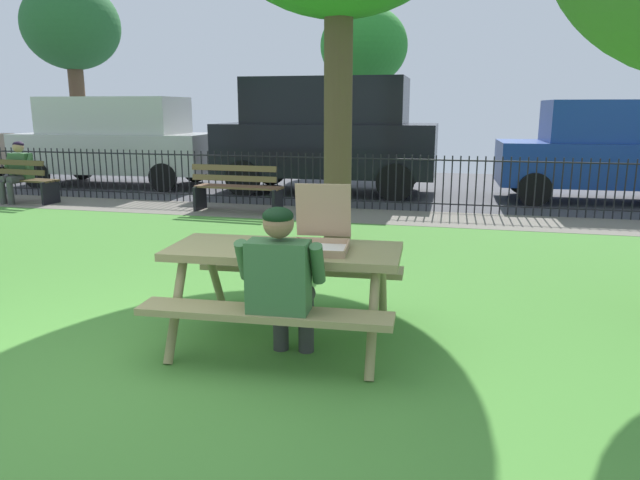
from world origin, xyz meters
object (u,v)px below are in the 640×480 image
object	(u,v)px
park_bench_center	(237,189)
parked_car_right	(602,151)
person_on_park_bench	(17,169)
far_tree_left	(72,28)
picnic_table_foreground	(285,269)
park_bench_left	(18,181)
parked_car_center	(327,133)
pizza_box_open	(321,234)
parked_car_left	(117,139)
far_tree_midleft	(364,48)
adult_at_table	(282,280)
pizza_slice_on_table	(268,247)

from	to	relation	value
park_bench_center	parked_car_right	bearing A→B (deg)	23.22
person_on_park_bench	far_tree_left	size ratio (longest dim) A/B	0.20
picnic_table_foreground	parked_car_right	distance (m)	9.21
park_bench_left	park_bench_center	world-z (taller)	same
picnic_table_foreground	park_bench_center	distance (m)	6.10
parked_car_center	far_tree_left	bearing A→B (deg)	151.84
pizza_box_open	far_tree_left	distance (m)	18.39
parked_car_left	far_tree_midleft	world-z (taller)	far_tree_midleft
adult_at_table	park_bench_center	world-z (taller)	adult_at_table
picnic_table_foreground	pizza_box_open	size ratio (longest dim) A/B	3.51
parked_car_right	far_tree_midleft	bearing A→B (deg)	136.80
park_bench_left	person_on_park_bench	size ratio (longest dim) A/B	1.37
far_tree_left	far_tree_midleft	distance (m)	9.87
park_bench_left	park_bench_center	distance (m)	4.62
person_on_park_bench	parked_car_center	xyz separation A→B (m)	(5.61, 2.79, 0.65)
pizza_box_open	parked_car_center	distance (m)	8.50
person_on_park_bench	far_tree_left	bearing A→B (deg)	118.23
pizza_slice_on_table	picnic_table_foreground	bearing A→B (deg)	24.62
parked_car_right	parked_car_center	bearing A→B (deg)	-180.00
picnic_table_foreground	far_tree_left	distance (m)	18.30
picnic_table_foreground	parked_car_left	world-z (taller)	parked_car_left
pizza_box_open	park_bench_center	size ratio (longest dim) A/B	0.33
park_bench_center	far_tree_midleft	size ratio (longest dim) A/B	0.34
park_bench_center	person_on_park_bench	world-z (taller)	person_on_park_bench
person_on_park_bench	far_tree_left	world-z (taller)	far_tree_left
adult_at_table	person_on_park_bench	distance (m)	9.51
picnic_table_foreground	adult_at_table	xyz separation A→B (m)	(0.14, -0.49, 0.06)
person_on_park_bench	parked_car_left	bearing A→B (deg)	80.68
picnic_table_foreground	park_bench_left	size ratio (longest dim) A/B	1.15
adult_at_table	person_on_park_bench	xyz separation A→B (m)	(-7.36, 6.03, 0.00)
parked_car_left	park_bench_center	bearing A→B (deg)	-33.97
pizza_box_open	park_bench_center	world-z (taller)	pizza_box_open
park_bench_left	parked_car_left	xyz separation A→B (m)	(0.46, 2.80, 0.68)
park_bench_center	parked_car_right	distance (m)	7.14
pizza_slice_on_table	park_bench_left	world-z (taller)	park_bench_left
far_tree_midleft	picnic_table_foreground	bearing A→B (deg)	-82.73
park_bench_left	parked_car_left	world-z (taller)	parked_car_left
pizza_box_open	person_on_park_bench	world-z (taller)	pizza_box_open
picnic_table_foreground	pizza_box_open	world-z (taller)	pizza_box_open
pizza_box_open	parked_car_center	world-z (taller)	parked_car_center
park_bench_center	pizza_box_open	bearing A→B (deg)	-62.22
person_on_park_bench	parked_car_left	xyz separation A→B (m)	(0.46, 2.79, 0.44)
park_bench_center	far_tree_left	size ratio (longest dim) A/B	0.27
picnic_table_foreground	far_tree_left	size ratio (longest dim) A/B	0.32
parked_car_center	parked_car_right	world-z (taller)	parked_car_center
pizza_slice_on_table	park_bench_left	size ratio (longest dim) A/B	0.16
parked_car_left	far_tree_midleft	distance (m)	7.73
parked_car_right	pizza_slice_on_table	bearing A→B (deg)	-115.84
pizza_box_open	person_on_park_bench	xyz separation A→B (m)	(-7.50, 5.49, -0.23)
pizza_box_open	person_on_park_bench	size ratio (longest dim) A/B	0.45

